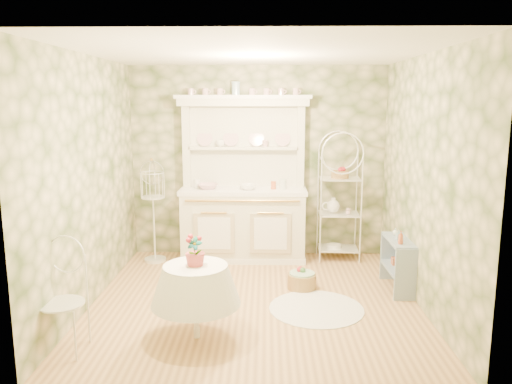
{
  "coord_description": "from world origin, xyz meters",
  "views": [
    {
      "loc": [
        0.12,
        -5.29,
        2.2
      ],
      "look_at": [
        0.0,
        0.5,
        1.15
      ],
      "focal_mm": 35.0,
      "sensor_mm": 36.0,
      "label": 1
    }
  ],
  "objects_px": {
    "bakers_rack": "(339,194)",
    "floor_basket": "(302,281)",
    "side_shelf": "(398,266)",
    "birdcage_stand": "(153,211)",
    "kitchen_dresser": "(243,179)",
    "round_table": "(196,304)",
    "cafe_chair": "(62,311)"
  },
  "relations": [
    {
      "from": "bakers_rack",
      "to": "side_shelf",
      "type": "distance_m",
      "value": 1.45
    },
    {
      "from": "bakers_rack",
      "to": "floor_basket",
      "type": "xyz_separation_m",
      "value": [
        -0.59,
        -1.18,
        -0.84
      ]
    },
    {
      "from": "round_table",
      "to": "birdcage_stand",
      "type": "height_order",
      "value": "birdcage_stand"
    },
    {
      "from": "side_shelf",
      "to": "floor_basket",
      "type": "bearing_deg",
      "value": -179.71
    },
    {
      "from": "bakers_rack",
      "to": "side_shelf",
      "type": "relative_size",
      "value": 2.84
    },
    {
      "from": "birdcage_stand",
      "to": "floor_basket",
      "type": "height_order",
      "value": "birdcage_stand"
    },
    {
      "from": "kitchen_dresser",
      "to": "side_shelf",
      "type": "relative_size",
      "value": 3.48
    },
    {
      "from": "birdcage_stand",
      "to": "kitchen_dresser",
      "type": "bearing_deg",
      "value": 6.15
    },
    {
      "from": "cafe_chair",
      "to": "side_shelf",
      "type": "bearing_deg",
      "value": 31.59
    },
    {
      "from": "kitchen_dresser",
      "to": "floor_basket",
      "type": "xyz_separation_m",
      "value": [
        0.75,
        -1.14,
        -1.05
      ]
    },
    {
      "from": "round_table",
      "to": "cafe_chair",
      "type": "height_order",
      "value": "cafe_chair"
    },
    {
      "from": "cafe_chair",
      "to": "birdcage_stand",
      "type": "height_order",
      "value": "birdcage_stand"
    },
    {
      "from": "side_shelf",
      "to": "bakers_rack",
      "type": "bearing_deg",
      "value": 114.73
    },
    {
      "from": "kitchen_dresser",
      "to": "round_table",
      "type": "distance_m",
      "value": 2.57
    },
    {
      "from": "kitchen_dresser",
      "to": "round_table",
      "type": "height_order",
      "value": "kitchen_dresser"
    },
    {
      "from": "round_table",
      "to": "cafe_chair",
      "type": "relative_size",
      "value": 0.9
    },
    {
      "from": "bakers_rack",
      "to": "side_shelf",
      "type": "xyz_separation_m",
      "value": [
        0.54,
        -1.17,
        -0.65
      ]
    },
    {
      "from": "side_shelf",
      "to": "floor_basket",
      "type": "relative_size",
      "value": 2.2
    },
    {
      "from": "birdcage_stand",
      "to": "round_table",
      "type": "bearing_deg",
      "value": -68.52
    },
    {
      "from": "kitchen_dresser",
      "to": "floor_basket",
      "type": "height_order",
      "value": "kitchen_dresser"
    },
    {
      "from": "side_shelf",
      "to": "floor_basket",
      "type": "xyz_separation_m",
      "value": [
        -1.13,
        -0.0,
        -0.19
      ]
    },
    {
      "from": "bakers_rack",
      "to": "floor_basket",
      "type": "distance_m",
      "value": 1.56
    },
    {
      "from": "cafe_chair",
      "to": "floor_basket",
      "type": "bearing_deg",
      "value": 41.59
    },
    {
      "from": "kitchen_dresser",
      "to": "bakers_rack",
      "type": "xyz_separation_m",
      "value": [
        1.34,
        0.04,
        -0.21
      ]
    },
    {
      "from": "bakers_rack",
      "to": "floor_basket",
      "type": "bearing_deg",
      "value": -113.44
    },
    {
      "from": "bakers_rack",
      "to": "round_table",
      "type": "height_order",
      "value": "bakers_rack"
    },
    {
      "from": "side_shelf",
      "to": "round_table",
      "type": "xyz_separation_m",
      "value": [
        -2.21,
        -1.28,
        0.06
      ]
    },
    {
      "from": "kitchen_dresser",
      "to": "bakers_rack",
      "type": "distance_m",
      "value": 1.36
    },
    {
      "from": "floor_basket",
      "to": "round_table",
      "type": "bearing_deg",
      "value": -130.24
    },
    {
      "from": "side_shelf",
      "to": "birdcage_stand",
      "type": "distance_m",
      "value": 3.3
    },
    {
      "from": "birdcage_stand",
      "to": "side_shelf",
      "type": "bearing_deg",
      "value": -17.86
    },
    {
      "from": "kitchen_dresser",
      "to": "floor_basket",
      "type": "bearing_deg",
      "value": -56.64
    }
  ]
}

